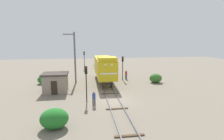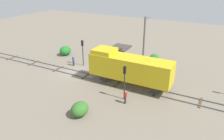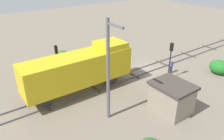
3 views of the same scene
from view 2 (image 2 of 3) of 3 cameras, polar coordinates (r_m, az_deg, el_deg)
ground_plane at (r=34.49m, az=-10.49°, el=-0.61°), size 97.43×97.43×0.00m
railway_track at (r=34.46m, az=-10.50°, el=-0.50°), size 2.40×64.95×0.16m
locomotive at (r=28.77m, az=4.42°, el=0.74°), size 2.90×11.60×4.60m
traffic_signal_near at (r=35.80m, az=-7.71°, el=5.64°), size 0.32×0.34×4.33m
traffic_signal_mid at (r=25.48m, az=3.29°, el=-1.80°), size 0.32×0.34×4.33m
worker_near_track at (r=36.67m, az=-10.07°, el=2.60°), size 0.38×0.38×1.70m
worker_by_signal at (r=25.58m, az=3.52°, el=-6.78°), size 0.38×0.38×1.70m
catenary_mast at (r=32.57m, az=8.34°, el=6.65°), size 1.94×0.28×8.61m
relay_hut at (r=37.54m, az=2.11°, el=4.10°), size 3.50×2.90×2.74m
bush_near at (r=38.54m, az=10.95°, el=3.10°), size 1.91×1.56×1.39m
bush_mid at (r=42.00m, az=-12.10°, el=4.96°), size 2.36×1.93×1.71m
bush_far at (r=23.87m, az=-8.43°, el=-10.08°), size 2.15×1.76×1.56m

